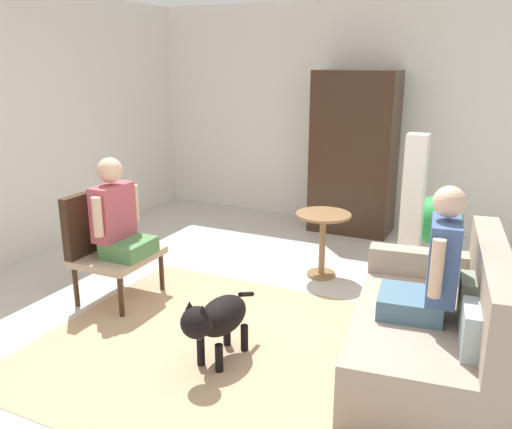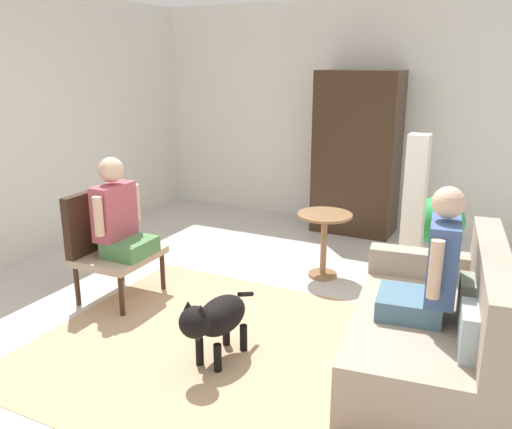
% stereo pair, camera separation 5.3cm
% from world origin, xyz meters
% --- Properties ---
extents(ground_plane, '(8.02, 8.02, 0.00)m').
position_xyz_m(ground_plane, '(0.00, 0.00, 0.00)').
color(ground_plane, beige).
extents(back_wall, '(6.51, 0.12, 2.76)m').
position_xyz_m(back_wall, '(0.00, 3.40, 1.38)').
color(back_wall, silver).
rests_on(back_wall, ground).
extents(area_rug, '(2.92, 2.39, 0.01)m').
position_xyz_m(area_rug, '(-0.02, -0.23, 0.00)').
color(area_rug, tan).
rests_on(area_rug, ground).
extents(couch, '(1.12, 1.71, 0.92)m').
position_xyz_m(couch, '(1.30, 0.15, 0.31)').
color(couch, gray).
rests_on(couch, ground).
extents(armchair, '(0.59, 0.70, 0.96)m').
position_xyz_m(armchair, '(-1.52, 0.16, 0.54)').
color(armchair, '#382316').
rests_on(armchair, ground).
extents(person_on_couch, '(0.52, 0.55, 0.88)m').
position_xyz_m(person_on_couch, '(1.24, 0.12, 0.76)').
color(person_on_couch, slate).
extents(person_on_armchair, '(0.43, 0.56, 0.85)m').
position_xyz_m(person_on_armchair, '(-1.36, 0.16, 0.76)').
color(person_on_armchair, '#4B7F48').
extents(round_end_table, '(0.53, 0.53, 0.64)m').
position_xyz_m(round_end_table, '(0.07, 1.42, 0.44)').
color(round_end_table, olive).
rests_on(round_end_table, ground).
extents(dog, '(0.30, 0.80, 0.55)m').
position_xyz_m(dog, '(-0.08, -0.39, 0.34)').
color(dog, black).
rests_on(dog, ground).
extents(potted_plant, '(0.50, 0.50, 0.83)m').
position_xyz_m(potted_plant, '(1.05, 1.79, 0.52)').
color(potted_plant, beige).
rests_on(potted_plant, ground).
extents(column_lamp, '(0.20, 0.20, 1.45)m').
position_xyz_m(column_lamp, '(0.88, 1.44, 0.72)').
color(column_lamp, '#4C4742').
rests_on(column_lamp, ground).
extents(armoire_cabinet, '(0.97, 0.56, 1.94)m').
position_xyz_m(armoire_cabinet, '(-0.09, 2.99, 0.97)').
color(armoire_cabinet, '#382316').
rests_on(armoire_cabinet, ground).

